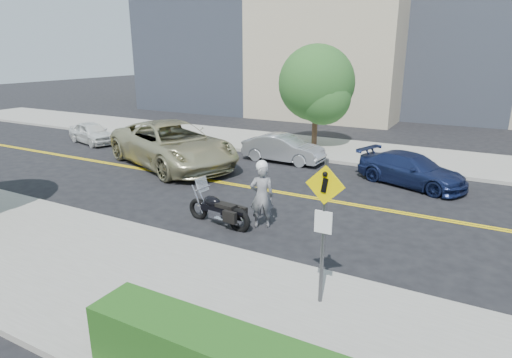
{
  "coord_description": "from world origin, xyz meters",
  "views": [
    {
      "loc": [
        6.7,
        -13.64,
        5.08
      ],
      "look_at": [
        0.59,
        -2.4,
        1.2
      ],
      "focal_mm": 30.0,
      "sensor_mm": 36.0,
      "label": 1
    }
  ],
  "objects_px": {
    "pedestrian_sign": "(324,219)",
    "motorcyclist": "(262,194)",
    "motorcycle": "(218,203)",
    "parked_car_silver": "(283,148)",
    "parked_car_white": "(92,133)",
    "suv": "(172,144)",
    "parked_car_blue": "(411,170)"
  },
  "relations": [
    {
      "from": "parked_car_silver",
      "to": "parked_car_white",
      "type": "bearing_deg",
      "value": 98.08
    },
    {
      "from": "parked_car_white",
      "to": "parked_car_silver",
      "type": "height_order",
      "value": "parked_car_silver"
    },
    {
      "from": "pedestrian_sign",
      "to": "parked_car_blue",
      "type": "height_order",
      "value": "pedestrian_sign"
    },
    {
      "from": "pedestrian_sign",
      "to": "parked_car_silver",
      "type": "distance_m",
      "value": 12.05
    },
    {
      "from": "parked_car_white",
      "to": "suv",
      "type": "bearing_deg",
      "value": -88.2
    },
    {
      "from": "parked_car_white",
      "to": "parked_car_blue",
      "type": "height_order",
      "value": "parked_car_blue"
    },
    {
      "from": "motorcycle",
      "to": "parked_car_silver",
      "type": "xyz_separation_m",
      "value": [
        -1.52,
        7.84,
        -0.05
      ]
    },
    {
      "from": "motorcyclist",
      "to": "parked_car_white",
      "type": "relative_size",
      "value": 0.59
    },
    {
      "from": "suv",
      "to": "parked_car_blue",
      "type": "relative_size",
      "value": 1.69
    },
    {
      "from": "pedestrian_sign",
      "to": "motorcycle",
      "type": "distance_m",
      "value": 5.16
    },
    {
      "from": "suv",
      "to": "motorcycle",
      "type": "bearing_deg",
      "value": -108.39
    },
    {
      "from": "pedestrian_sign",
      "to": "motorcycle",
      "type": "relative_size",
      "value": 1.33
    },
    {
      "from": "motorcycle",
      "to": "parked_car_white",
      "type": "xyz_separation_m",
      "value": [
        -12.74,
        6.45,
        -0.09
      ]
    },
    {
      "from": "motorcyclist",
      "to": "suv",
      "type": "xyz_separation_m",
      "value": [
        -6.82,
        4.29,
        -0.03
      ]
    },
    {
      "from": "pedestrian_sign",
      "to": "motorcycle",
      "type": "xyz_separation_m",
      "value": [
        -4.22,
        2.68,
        -1.28
      ]
    },
    {
      "from": "motorcycle",
      "to": "parked_car_white",
      "type": "relative_size",
      "value": 0.65
    },
    {
      "from": "pedestrian_sign",
      "to": "parked_car_silver",
      "type": "xyz_separation_m",
      "value": [
        -5.74,
        10.51,
        -1.32
      ]
    },
    {
      "from": "pedestrian_sign",
      "to": "motorcyclist",
      "type": "height_order",
      "value": "pedestrian_sign"
    },
    {
      "from": "parked_car_white",
      "to": "parked_car_silver",
      "type": "distance_m",
      "value": 11.3
    },
    {
      "from": "parked_car_blue",
      "to": "suv",
      "type": "bearing_deg",
      "value": 122.05
    },
    {
      "from": "parked_car_white",
      "to": "parked_car_silver",
      "type": "xyz_separation_m",
      "value": [
        11.22,
        1.38,
        0.04
      ]
    },
    {
      "from": "motorcycle",
      "to": "motorcyclist",
      "type": "bearing_deg",
      "value": 27.99
    },
    {
      "from": "parked_car_white",
      "to": "parked_car_blue",
      "type": "xyz_separation_m",
      "value": [
        17.13,
        0.45,
        0.02
      ]
    },
    {
      "from": "pedestrian_sign",
      "to": "parked_car_silver",
      "type": "height_order",
      "value": "pedestrian_sign"
    },
    {
      "from": "motorcycle",
      "to": "parked_car_blue",
      "type": "bearing_deg",
      "value": 64.56
    },
    {
      "from": "motorcyclist",
      "to": "parked_car_white",
      "type": "xyz_separation_m",
      "value": [
        -13.96,
        5.99,
        -0.43
      ]
    },
    {
      "from": "pedestrian_sign",
      "to": "parked_car_silver",
      "type": "relative_size",
      "value": 0.77
    },
    {
      "from": "motorcycle",
      "to": "parked_car_white",
      "type": "height_order",
      "value": "motorcycle"
    },
    {
      "from": "pedestrian_sign",
      "to": "parked_car_silver",
      "type": "bearing_deg",
      "value": 118.63
    },
    {
      "from": "suv",
      "to": "parked_car_white",
      "type": "height_order",
      "value": "suv"
    },
    {
      "from": "parked_car_white",
      "to": "motorcycle",
      "type": "bearing_deg",
      "value": -101.69
    },
    {
      "from": "pedestrian_sign",
      "to": "motorcyclist",
      "type": "bearing_deg",
      "value": 133.67
    }
  ]
}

